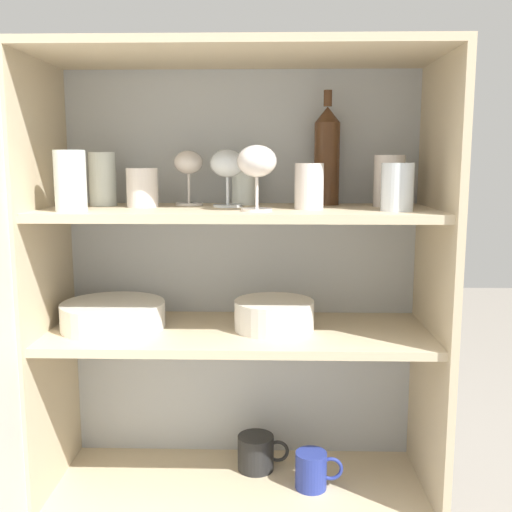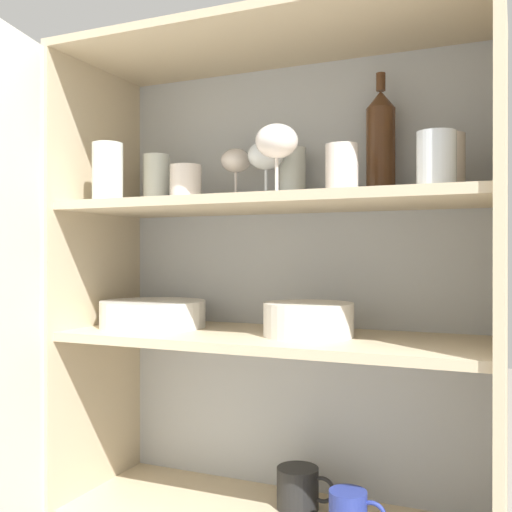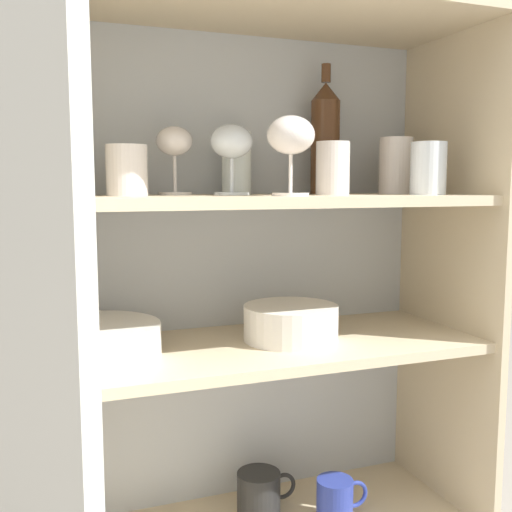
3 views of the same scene
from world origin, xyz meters
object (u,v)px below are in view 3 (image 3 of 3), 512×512
object	(u,v)px
plate_stack_white	(91,342)
mixing_bowl_large	(291,321)
coffee_mug_primary	(260,492)
wine_bottle	(325,138)

from	to	relation	value
plate_stack_white	mixing_bowl_large	distance (m)	0.39
coffee_mug_primary	wine_bottle	bearing A→B (deg)	16.42
wine_bottle	mixing_bowl_large	distance (m)	0.42
wine_bottle	coffee_mug_primary	size ratio (longest dim) A/B	2.09
wine_bottle	plate_stack_white	world-z (taller)	wine_bottle
plate_stack_white	mixing_bowl_large	size ratio (longest dim) A/B	1.31
wine_bottle	coffee_mug_primary	distance (m)	0.79
wine_bottle	mixing_bowl_large	bearing A→B (deg)	-139.00
wine_bottle	mixing_bowl_large	world-z (taller)	wine_bottle
wine_bottle	plate_stack_white	size ratio (longest dim) A/B	1.12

